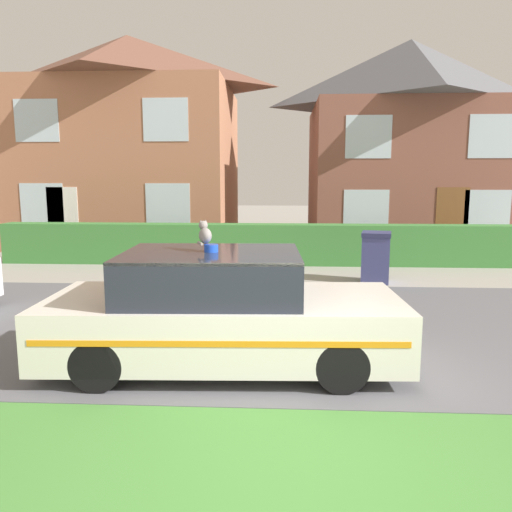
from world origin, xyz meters
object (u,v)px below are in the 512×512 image
police_car (221,312)px  cat (205,234)px  house_left (131,139)px  wheelie_bin (376,257)px  house_right (407,142)px

police_car → cat: (-0.21, 0.09, 0.98)m
cat → house_left: size_ratio=0.04×
cat → wheelie_bin: 6.23m
house_left → house_right: size_ratio=1.08×
police_car → house_right: 13.92m
house_left → house_right: house_left is taller
cat → wheelie_bin: bearing=-53.4°
house_right → wheelie_bin: size_ratio=6.18×
house_right → house_left: bearing=-179.5°
house_right → police_car: bearing=-112.6°
police_car → wheelie_bin: bearing=59.2°
cat → house_left: bearing=-2.2°
cat → police_car: bearing=-136.2°
cat → house_right: 13.74m
cat → house_right: house_right is taller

